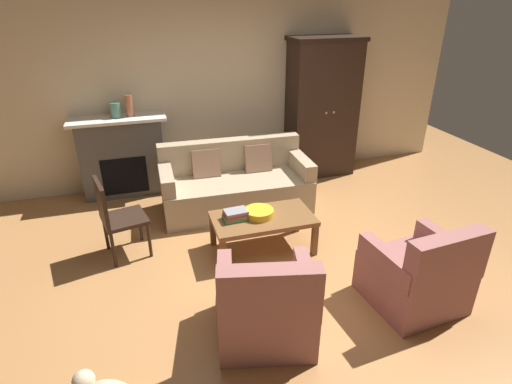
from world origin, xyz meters
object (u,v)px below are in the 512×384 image
at_px(couch, 235,185).
at_px(mantel_vase_jade, 116,110).
at_px(fruit_bowl, 259,213).
at_px(mantel_vase_terracotta, 129,106).
at_px(armchair_near_right, 418,275).
at_px(fireplace, 122,156).
at_px(coffee_table, 263,221).
at_px(side_chair_wooden, 115,214).
at_px(armchair_near_left, 266,307).
at_px(armoire, 322,108).
at_px(book_stack, 235,215).

bearing_deg(couch, mantel_vase_jade, 148.59).
xyz_separation_m(couch, fruit_bowl, (-0.00, -1.06, 0.14)).
xyz_separation_m(mantel_vase_terracotta, armchair_near_right, (2.30, -3.19, -0.95)).
relative_size(fireplace, mantel_vase_terracotta, 4.36).
distance_m(coffee_table, side_chair_wooden, 1.57).
distance_m(couch, armchair_near_left, 2.36).
bearing_deg(mantel_vase_terracotta, coffee_table, -57.36).
bearing_deg(mantel_vase_jade, armoire, -1.17).
distance_m(couch, coffee_table, 1.09).
relative_size(couch, armchair_near_right, 2.21).
bearing_deg(coffee_table, armoire, 50.68).
distance_m(fruit_bowl, mantel_vase_terracotta, 2.39).
bearing_deg(armchair_near_right, couch, 115.04).
height_order(armoire, book_stack, armoire).
bearing_deg(side_chair_wooden, armchair_near_right, -31.95).
distance_m(armchair_near_left, side_chair_wooden, 1.98).
distance_m(armoire, couch, 1.89).
xyz_separation_m(fireplace, coffee_table, (1.42, -1.95, -0.20)).
xyz_separation_m(armoire, armchair_near_right, (-0.47, -3.13, -0.72)).
xyz_separation_m(couch, armchair_near_right, (1.10, -2.35, -0.00)).
bearing_deg(side_chair_wooden, fruit_bowl, -12.33).
xyz_separation_m(mantel_vase_jade, armchair_near_left, (1.04, -3.18, -0.90)).
xyz_separation_m(armoire, mantel_vase_terracotta, (-2.77, 0.06, 0.23)).
xyz_separation_m(couch, mantel_vase_terracotta, (-1.20, 0.85, 0.95)).
bearing_deg(armchair_near_right, side_chair_wooden, 148.05).
bearing_deg(book_stack, fireplace, 120.10).
bearing_deg(fruit_bowl, fireplace, 125.72).
relative_size(armoire, armchair_near_left, 2.22).
xyz_separation_m(book_stack, mantel_vase_terracotta, (-0.94, 1.91, 0.79)).
distance_m(armoire, coffee_table, 2.51).
bearing_deg(mantel_vase_terracotta, armchair_near_left, -74.84).
xyz_separation_m(book_stack, armchair_near_right, (1.37, -1.29, -0.16)).
relative_size(couch, fruit_bowl, 6.09).
bearing_deg(mantel_vase_jade, couch, -31.41).
height_order(fireplace, armchair_near_left, fireplace).
xyz_separation_m(fireplace, side_chair_wooden, (-0.11, -1.60, -0.06)).
relative_size(coffee_table, fruit_bowl, 3.45).
relative_size(armoire, side_chair_wooden, 2.28).
distance_m(armchair_near_right, side_chair_wooden, 3.06).
distance_m(coffee_table, armchair_near_left, 1.31).
relative_size(fireplace, armchair_near_left, 1.36).
height_order(fireplace, armoire, armoire).
relative_size(mantel_vase_terracotta, armchair_near_left, 0.31).
relative_size(couch, coffee_table, 1.77).
xyz_separation_m(book_stack, side_chair_wooden, (-1.22, 0.33, 0.04)).
distance_m(fireplace, book_stack, 2.23).
distance_m(book_stack, armchair_near_right, 1.88).
bearing_deg(book_stack, mantel_vase_jade, 120.33).
height_order(book_stack, mantel_vase_terracotta, mantel_vase_terracotta).
bearing_deg(fireplace, armoire, -1.51).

